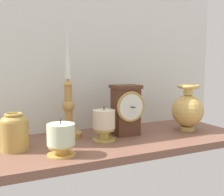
{
  "coord_description": "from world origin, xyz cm",
  "views": [
    {
      "loc": [
        -35.16,
        -81.94,
        25.02
      ],
      "look_at": [
        2.94,
        0.0,
        14.0
      ],
      "focal_mm": 43.67,
      "sensor_mm": 36.0,
      "label": 1
    }
  ],
  "objects_px": {
    "brass_vase_bulbous": "(188,109)",
    "pillar_candle_near_clock": "(61,138)",
    "mantel_clock": "(126,109)",
    "candlestick_tall_left": "(68,105)",
    "brass_vase_jar": "(14,131)",
    "pillar_candle_front": "(103,124)"
  },
  "relations": [
    {
      "from": "candlestick_tall_left",
      "to": "brass_vase_bulbous",
      "type": "height_order",
      "value": "candlestick_tall_left"
    },
    {
      "from": "brass_vase_bulbous",
      "to": "pillar_candle_near_clock",
      "type": "distance_m",
      "value": 0.52
    },
    {
      "from": "mantel_clock",
      "to": "brass_vase_jar",
      "type": "height_order",
      "value": "mantel_clock"
    },
    {
      "from": "candlestick_tall_left",
      "to": "pillar_candle_front",
      "type": "distance_m",
      "value": 0.14
    },
    {
      "from": "candlestick_tall_left",
      "to": "pillar_candle_near_clock",
      "type": "distance_m",
      "value": 0.2
    },
    {
      "from": "mantel_clock",
      "to": "brass_vase_bulbous",
      "type": "distance_m",
      "value": 0.25
    },
    {
      "from": "candlestick_tall_left",
      "to": "pillar_candle_near_clock",
      "type": "bearing_deg",
      "value": -112.45
    },
    {
      "from": "mantel_clock",
      "to": "pillar_candle_near_clock",
      "type": "distance_m",
      "value": 0.3
    },
    {
      "from": "brass_vase_jar",
      "to": "pillar_candle_front",
      "type": "xyz_separation_m",
      "value": [
        0.28,
        -0.01,
        -0.0
      ]
    },
    {
      "from": "brass_vase_bulbous",
      "to": "pillar_candle_near_clock",
      "type": "bearing_deg",
      "value": -171.13
    },
    {
      "from": "pillar_candle_front",
      "to": "brass_vase_bulbous",
      "type": "bearing_deg",
      "value": -1.41
    },
    {
      "from": "mantel_clock",
      "to": "pillar_candle_front",
      "type": "height_order",
      "value": "mantel_clock"
    },
    {
      "from": "mantel_clock",
      "to": "candlestick_tall_left",
      "type": "distance_m",
      "value": 0.2
    },
    {
      "from": "brass_vase_bulbous",
      "to": "pillar_candle_near_clock",
      "type": "height_order",
      "value": "brass_vase_bulbous"
    },
    {
      "from": "mantel_clock",
      "to": "candlestick_tall_left",
      "type": "xyz_separation_m",
      "value": [
        -0.2,
        0.05,
        0.02
      ]
    },
    {
      "from": "mantel_clock",
      "to": "brass_vase_jar",
      "type": "distance_m",
      "value": 0.38
    },
    {
      "from": "mantel_clock",
      "to": "brass_vase_jar",
      "type": "relative_size",
      "value": 1.62
    },
    {
      "from": "brass_vase_jar",
      "to": "pillar_candle_front",
      "type": "relative_size",
      "value": 0.98
    },
    {
      "from": "brass_vase_jar",
      "to": "pillar_candle_front",
      "type": "height_order",
      "value": "pillar_candle_front"
    },
    {
      "from": "mantel_clock",
      "to": "candlestick_tall_left",
      "type": "height_order",
      "value": "candlestick_tall_left"
    },
    {
      "from": "brass_vase_bulbous",
      "to": "pillar_candle_front",
      "type": "height_order",
      "value": "brass_vase_bulbous"
    },
    {
      "from": "pillar_candle_front",
      "to": "mantel_clock",
      "type": "bearing_deg",
      "value": 17.62
    }
  ]
}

